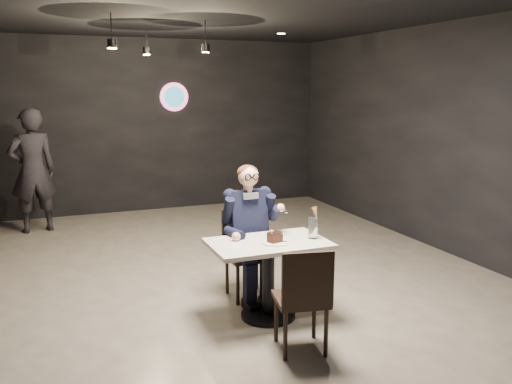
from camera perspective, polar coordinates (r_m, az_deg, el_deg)
name	(u,v)px	position (r m, az deg, el deg)	size (l,w,h in m)	color
floor	(204,302)	(5.69, -5.54, -11.48)	(9.00, 9.00, 0.00)	gray
wall_sign	(174,97)	(9.79, -8.62, 9.87)	(0.50, 0.06, 0.50)	pink
pendant_lights	(155,30)	(7.24, -10.59, 16.43)	(1.40, 1.20, 0.36)	black
main_table	(268,280)	(5.20, 1.29, -9.21)	(1.10, 0.70, 0.75)	silver
chair_far	(248,255)	(5.66, -0.89, -6.61)	(0.42, 0.46, 0.92)	black
chair_near	(301,297)	(4.59, 4.74, -10.96)	(0.42, 0.46, 0.92)	black
seated_man	(247,230)	(5.59, -0.90, -4.07)	(0.60, 0.80, 1.44)	black
dessert_plate	(275,243)	(5.03, 2.02, -5.34)	(0.24, 0.24, 0.01)	white
cake_slice	(275,237)	(5.03, 1.99, -4.81)	(0.12, 0.10, 0.08)	black
mint_leaf	(284,233)	(5.03, 2.95, -4.34)	(0.07, 0.04, 0.01)	#34802A
sundae_glass	(313,228)	(5.20, 6.02, -3.79)	(0.09, 0.09, 0.20)	silver
wafer_cone	(316,213)	(5.20, 6.28, -2.21)	(0.06, 0.06, 0.12)	tan
passerby	(33,171)	(8.79, -22.45, 2.08)	(0.68, 0.45, 1.87)	black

